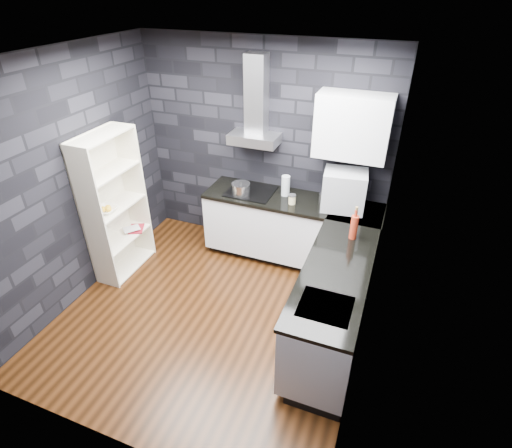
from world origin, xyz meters
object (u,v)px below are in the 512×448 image
Objects in this scene: glass_vase at (286,186)px; appliance_garage at (344,191)px; storage_jar at (292,200)px; fruit_bowl at (106,210)px; bookshelf at (115,207)px; pot at (241,189)px; utensil_crock at (323,198)px; red_bottle at (354,227)px.

glass_vase is 0.54× the size of appliance_garage.
storage_jar reaches higher than fruit_bowl.
fruit_bowl is at bearing -147.27° from glass_vase.
storage_jar is 0.22× the size of appliance_garage.
fruit_bowl is (-1.81, -1.16, -0.09)m from glass_vase.
storage_jar is 0.06× the size of bookshelf.
pot is 2.14× the size of storage_jar.
bookshelf is at bearing -150.71° from glass_vase.
glass_vase is 2.00× the size of utensil_crock.
glass_vase is 2.48× the size of storage_jar.
utensil_crock is at bearing 126.26° from red_bottle.
pot is 1.61m from fruit_bowl.
fruit_bowl is (-2.29, -1.13, -0.03)m from utensil_crock.
pot is 1.26m from appliance_garage.
fruit_bowl is (-2.76, -0.49, -0.10)m from red_bottle.
appliance_garage is 0.27× the size of bookshelf.
red_bottle is at bearing 10.16° from fruit_bowl.
fruit_bowl is (0.00, -0.15, 0.04)m from bookshelf.
red_bottle is at bearing -76.73° from appliance_garage.
utensil_crock is (0.49, -0.03, -0.06)m from glass_vase.
fruit_bowl is at bearing -88.08° from bookshelf.
utensil_crock is (1.00, 0.16, -0.01)m from pot.
bookshelf is at bearing 90.00° from fruit_bowl.
bookshelf is (-2.53, -0.95, -0.22)m from appliance_garage.
bookshelf reaches higher than fruit_bowl.
red_bottle is (0.81, -0.48, 0.08)m from storage_jar.
storage_jar is at bearing -156.46° from utensil_crock.
appliance_garage is at bearing 22.43° from bookshelf.
fruit_bowl is (-1.95, -0.98, -0.02)m from storage_jar.
pot is 0.46× the size of appliance_garage.
utensil_crock is at bearing 26.17° from fruit_bowl.
storage_jar is at bearing 24.97° from bookshelf.
appliance_garage is at bearing 23.38° from fruit_bowl.
glass_vase is 2.15m from fruit_bowl.
storage_jar is 0.43× the size of fruit_bowl.
appliance_garage is (1.24, 0.13, 0.15)m from pot.
pot is at bearing 162.27° from red_bottle.
red_bottle is at bearing -17.73° from pot.
storage_jar is 2.12m from bookshelf.
red_bottle reaches higher than glass_vase.
bookshelf is (-1.95, -0.83, -0.05)m from storage_jar.
bookshelf is (-1.29, -0.82, -0.08)m from pot.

